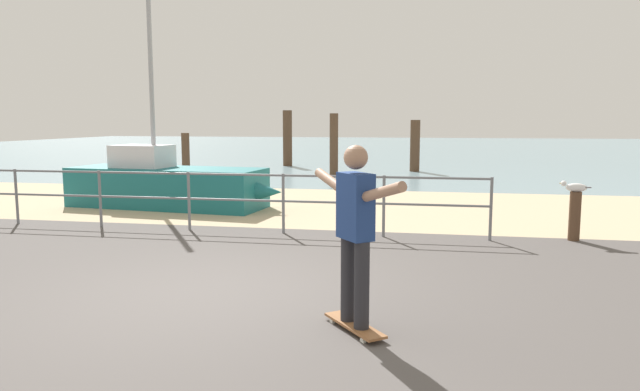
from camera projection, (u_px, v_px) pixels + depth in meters
ground_plane at (174, 327)px, 5.52m from camera, size 24.00×10.00×0.04m
beach_strip at (323, 206)px, 13.32m from camera, size 24.00×6.00×0.04m
sea_surface at (394, 148)px, 40.62m from camera, size 72.00×50.00×0.04m
railing_fence at (189, 192)px, 10.25m from camera, size 10.35×0.05×1.05m
sailboat at (173, 185)px, 12.95m from camera, size 5.04×1.89×4.70m
skateboard at (354, 326)px, 5.37m from camera, size 0.65×0.75×0.08m
skateboarder at (355, 224)px, 5.25m from camera, size 0.97×1.19×1.65m
bollard_short at (575, 217)px, 9.37m from camera, size 0.18×0.18×0.81m
seagull at (575, 187)px, 9.31m from camera, size 0.49×0.19×0.18m
groyne_post_0 at (186, 154)px, 20.95m from camera, size 0.29×0.29×1.50m
groyne_post_1 at (287, 138)px, 24.71m from camera, size 0.39×0.39×2.37m
groyne_post_2 at (334, 145)px, 20.00m from camera, size 0.29×0.29×2.19m
groyne_post_3 at (415, 146)px, 22.01m from camera, size 0.37×0.37×1.96m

